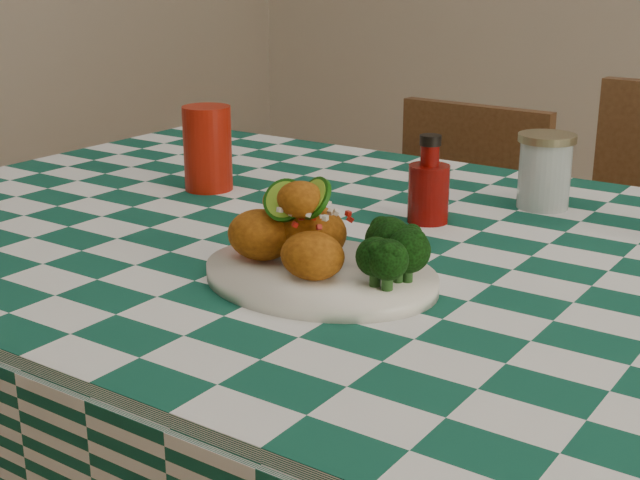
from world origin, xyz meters
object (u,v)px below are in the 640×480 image
Objects in this scene: wooden_chair_left at (434,292)px; plate at (320,276)px; mason_jar at (545,171)px; red_tumbler at (208,148)px; fried_chicken_pile at (306,224)px; ketchup_bottle at (429,179)px.

plate is at bearing -69.50° from wooden_chair_left.
wooden_chair_left is (-0.40, 0.43, -0.43)m from mason_jar.
red_tumbler is at bearing -157.42° from mason_jar.
plate is at bearing 0.00° from fried_chicken_pile.
ketchup_bottle reaches higher than mason_jar.
mason_jar is (0.51, 0.21, -0.01)m from red_tumbler.
red_tumbler reaches higher than wooden_chair_left.
fried_chicken_pile is 1.05m from wooden_chair_left.
fried_chicken_pile is 0.20× the size of wooden_chair_left.
wooden_chair_left is at bearing 132.90° from mason_jar.
red_tumbler is 0.55m from mason_jar.
mason_jar reaches higher than wooden_chair_left.
plate is 1.82× the size of fried_chicken_pile.
wooden_chair_left is (-0.30, 0.91, -0.38)m from plate.
wooden_chair_left is (-0.29, 0.61, -0.44)m from ketchup_bottle.
ketchup_bottle is 0.16× the size of wooden_chair_left.
plate is 2.12× the size of red_tumbler.
plate is 0.49m from mason_jar.
ketchup_bottle is (-0.01, 0.31, 0.06)m from plate.
wooden_chair_left is at bearing 115.51° from ketchup_bottle.
mason_jar is at bearing 22.58° from red_tumbler.
wooden_chair_left is at bearing 108.39° from plate.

